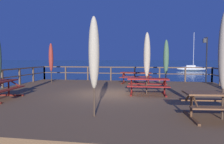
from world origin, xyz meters
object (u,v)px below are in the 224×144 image
patio_umbrella_tall_mid_left (166,57)px  lamp_post_hooked (206,53)px  patio_umbrella_tall_mid_right (147,55)px  picnic_table_mid_left (136,75)px  patio_umbrella_short_back (51,58)px  sailboat_distant (192,68)px  picnic_table_front_right (148,83)px  picnic_table_back_right (223,100)px  patio_umbrella_tall_back_right (224,51)px  patio_umbrella_short_front (94,53)px

patio_umbrella_tall_mid_left → lamp_post_hooked: lamp_post_hooked is taller
patio_umbrella_tall_mid_right → lamp_post_hooked: size_ratio=0.93×
picnic_table_mid_left → lamp_post_hooked: bearing=9.3°
patio_umbrella_short_back → sailboat_distant: bearing=62.6°
picnic_table_mid_left → patio_umbrella_tall_mid_right: patio_umbrella_tall_mid_right is taller
picnic_table_front_right → patio_umbrella_short_back: size_ratio=0.70×
picnic_table_back_right → patio_umbrella_tall_mid_right: patio_umbrella_tall_mid_right is taller
picnic_table_back_right → picnic_table_front_right: size_ratio=1.11×
picnic_table_front_right → picnic_table_mid_left: 4.44m
patio_umbrella_tall_back_right → patio_umbrella_short_back: 11.86m
picnic_table_front_right → picnic_table_mid_left: (-0.80, 4.37, 0.00)m
lamp_post_hooked → patio_umbrella_short_front: bearing=-120.7°
picnic_table_back_right → patio_umbrella_short_front: 3.90m
patio_umbrella_tall_mid_right → sailboat_distant: 35.34m
patio_umbrella_short_back → patio_umbrella_tall_mid_right: bearing=-29.9°
patio_umbrella_short_back → picnic_table_mid_left: bearing=4.1°
patio_umbrella_short_back → lamp_post_hooked: 10.85m
patio_umbrella_tall_back_right → sailboat_distant: size_ratio=0.39×
lamp_post_hooked → patio_umbrella_short_back: bearing=-173.6°
patio_umbrella_tall_mid_left → sailboat_distant: sailboat_distant is taller
picnic_table_front_right → patio_umbrella_tall_mid_left: (1.05, 2.52, 1.24)m
picnic_table_mid_left → patio_umbrella_short_front: (-0.79, -8.55, 1.31)m
picnic_table_back_right → sailboat_distant: 38.65m
sailboat_distant → patio_umbrella_tall_mid_left: bearing=-103.9°
picnic_table_mid_left → lamp_post_hooked: (4.74, 0.78, 1.55)m
patio_umbrella_tall_back_right → patio_umbrella_short_front: size_ratio=1.03×
picnic_table_back_right → patio_umbrella_short_front: (-3.66, -0.30, 1.32)m
picnic_table_back_right → sailboat_distant: bearing=79.9°
patio_umbrella_tall_mid_right → patio_umbrella_tall_back_right: bearing=-61.7°
picnic_table_mid_left → patio_umbrella_short_front: 8.69m
picnic_table_back_right → patio_umbrella_short_front: bearing=-175.3°
picnic_table_mid_left → patio_umbrella_short_back: patio_umbrella_short_back is taller
picnic_table_front_right → patio_umbrella_short_front: 4.67m
picnic_table_mid_left → patio_umbrella_short_back: 6.17m
sailboat_distant → patio_umbrella_short_front: bearing=-105.2°
picnic_table_back_right → patio_umbrella_tall_mid_right: size_ratio=0.74×
picnic_table_mid_left → patio_umbrella_tall_mid_right: (0.74, -4.33, 1.33)m
patio_umbrella_tall_back_right → patio_umbrella_tall_mid_left: size_ratio=1.08×
patio_umbrella_tall_mid_left → picnic_table_back_right: bearing=-81.0°
sailboat_distant → picnic_table_front_right: bearing=-104.5°
patio_umbrella_tall_back_right → patio_umbrella_tall_mid_right: size_ratio=1.02×
patio_umbrella_short_front → lamp_post_hooked: (5.53, 9.33, 0.23)m
patio_umbrella_tall_back_right → patio_umbrella_tall_mid_right: (-2.12, 3.94, -0.04)m
patio_umbrella_tall_back_right → patio_umbrella_short_front: (-3.65, -0.28, -0.06)m
patio_umbrella_short_front → patio_umbrella_tall_mid_left: size_ratio=1.05×
picnic_table_back_right → patio_umbrella_short_back: bearing=138.7°
sailboat_distant → picnic_table_back_right: bearing=-100.1°
patio_umbrella_tall_mid_right → lamp_post_hooked: 6.49m
sailboat_distant → lamp_post_hooked: bearing=-99.6°
picnic_table_front_right → patio_umbrella_short_front: bearing=-110.8°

